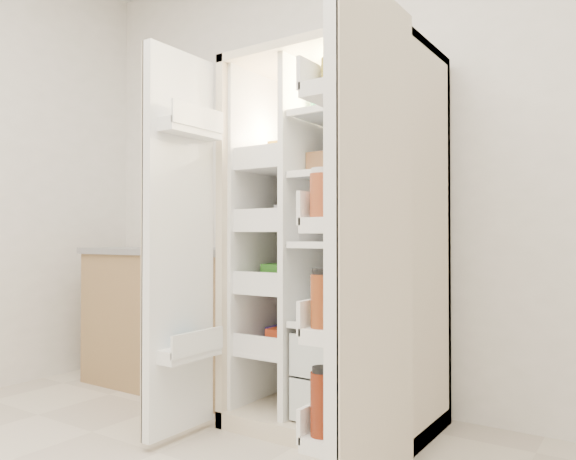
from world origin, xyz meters
The scene contains 5 objects.
wall_back centered at (0.00, 2.00, 1.35)m, with size 4.00×0.02×2.70m, color white.
refrigerator centered at (0.03, 1.65, 0.74)m, with size 0.92×0.70×1.80m.
freezer_door centered at (-0.48, 1.05, 0.89)m, with size 0.15×0.40×1.72m.
fridge_door centered at (0.50, 0.96, 0.87)m, with size 0.17×0.58×1.72m.
kitchen_counter centered at (-1.15, 1.70, 0.43)m, with size 1.17×0.62×0.85m.
Camera 1 is at (1.31, -0.73, 0.91)m, focal length 34.00 mm.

